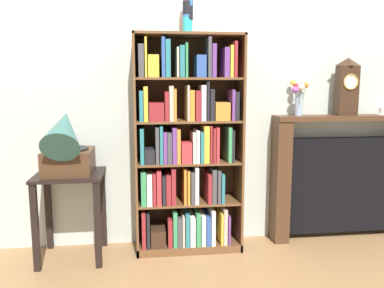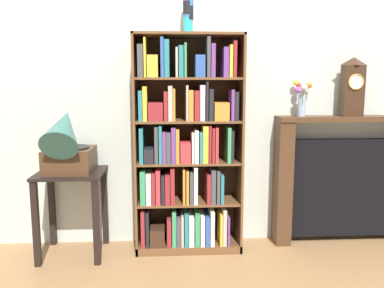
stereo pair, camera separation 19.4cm
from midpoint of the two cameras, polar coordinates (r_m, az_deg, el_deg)
name	(u,v)px [view 2 (the right image)]	position (r m, az deg, el deg)	size (l,w,h in m)	color
ground_plane	(189,254)	(3.17, 1.39, -15.74)	(8.04, 6.40, 0.02)	#997047
wall_back	(213,85)	(3.20, 4.90, 8.65)	(5.04, 0.08, 2.60)	beige
bookshelf	(185,153)	(3.02, 0.88, -1.37)	(0.82, 0.32, 1.67)	brown
cup_stack	(188,14)	(3.07, 1.38, 18.42)	(0.08, 0.08, 0.30)	green
side_table_left	(72,194)	(3.09, -15.46, -7.08)	(0.49, 0.45, 0.65)	black
gramophone	(67,144)	(2.94, -16.07, 0.02)	(0.34, 0.54, 0.55)	#472D1C
fireplace_mantel	(347,181)	(3.51, 23.22, -4.94)	(1.21, 0.20, 1.05)	#472D1C
mantel_clock	(353,87)	(3.40, 23.97, 7.66)	(0.16, 0.11, 0.46)	#382316
flower_vase	(302,96)	(3.25, 17.43, 6.66)	(0.15, 0.17, 0.29)	#99B2D1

